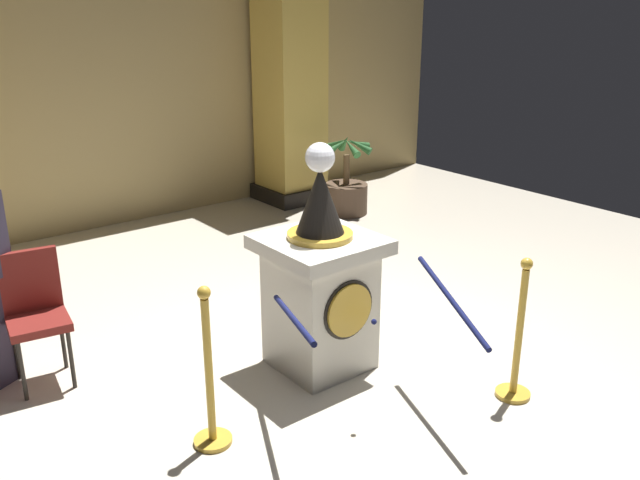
# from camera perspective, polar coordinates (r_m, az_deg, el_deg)

# --- Properties ---
(ground_plane) EXTENTS (10.39, 10.39, 0.00)m
(ground_plane) POSITION_cam_1_polar(r_m,az_deg,el_deg) (5.26, 2.54, -10.12)
(ground_plane) COLOR beige
(back_wall) EXTENTS (10.39, 0.16, 3.52)m
(back_wall) POSITION_cam_1_polar(r_m,az_deg,el_deg) (8.45, -17.75, 12.94)
(back_wall) COLOR tan
(back_wall) RESTS_ON ground_plane
(pedestal_clock) EXTENTS (0.78, 0.78, 1.69)m
(pedestal_clock) POSITION_cam_1_polar(r_m,az_deg,el_deg) (4.93, 0.03, -3.85)
(pedestal_clock) COLOR beige
(pedestal_clock) RESTS_ON ground_plane
(stanchion_near) EXTENTS (0.24, 0.24, 1.06)m
(stanchion_near) POSITION_cam_1_polar(r_m,az_deg,el_deg) (4.25, -9.21, -12.35)
(stanchion_near) COLOR gold
(stanchion_near) RESTS_ON ground_plane
(stanchion_far) EXTENTS (0.24, 0.24, 1.02)m
(stanchion_far) POSITION_cam_1_polar(r_m,az_deg,el_deg) (4.85, 16.22, -8.83)
(stanchion_far) COLOR gold
(stanchion_far) RESTS_ON ground_plane
(velvet_rope) EXTENTS (1.40, 1.38, 0.22)m
(velvet_rope) POSITION_cam_1_polar(r_m,az_deg,el_deg) (4.24, 4.58, -5.78)
(velvet_rope) COLOR #141947
(column_right) EXTENTS (0.86, 0.86, 3.38)m
(column_right) POSITION_cam_1_polar(r_m,az_deg,el_deg) (9.09, -2.55, 13.69)
(column_right) COLOR black
(column_right) RESTS_ON ground_plane
(potted_palm_right) EXTENTS (0.66, 0.63, 1.04)m
(potted_palm_right) POSITION_cam_1_polar(r_m,az_deg,el_deg) (8.70, 2.21, 4.16)
(potted_palm_right) COLOR #4C3828
(potted_palm_right) RESTS_ON ground_plane
(cafe_chair_red) EXTENTS (0.46, 0.46, 0.96)m
(cafe_chair_red) POSITION_cam_1_polar(r_m,az_deg,el_deg) (5.17, -22.80, -5.15)
(cafe_chair_red) COLOR black
(cafe_chair_red) RESTS_ON ground_plane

